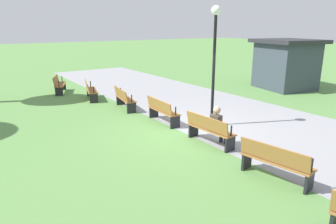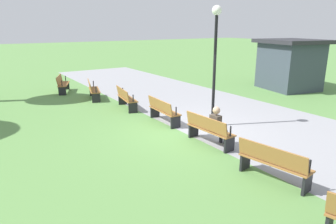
# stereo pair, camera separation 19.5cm
# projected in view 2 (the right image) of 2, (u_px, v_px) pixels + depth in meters

# --- Properties ---
(ground_plane) EXTENTS (120.00, 120.00, 0.00)m
(ground_plane) POSITION_uv_depth(u_px,v_px,m) (186.00, 132.00, 10.20)
(ground_plane) COLOR #5B8C47
(path_paving) EXTENTS (32.22, 5.62, 0.01)m
(path_paving) POSITION_uv_depth(u_px,v_px,m) (243.00, 119.00, 11.63)
(path_paving) COLOR #939399
(path_paving) RESTS_ON ground
(bench_0) EXTENTS (1.70, 1.05, 0.89)m
(bench_0) POSITION_uv_depth(u_px,v_px,m) (62.00, 84.00, 16.12)
(bench_0) COLOR #996633
(bench_0) RESTS_ON ground
(bench_1) EXTENTS (1.71, 0.90, 0.89)m
(bench_1) POSITION_uv_depth(u_px,v_px,m) (93.00, 90.00, 14.62)
(bench_1) COLOR #996633
(bench_1) RESTS_ON ground
(bench_2) EXTENTS (1.70, 0.73, 0.89)m
(bench_2) POSITION_uv_depth(u_px,v_px,m) (126.00, 98.00, 12.92)
(bench_2) COLOR #996633
(bench_2) RESTS_ON ground
(bench_3) EXTENTS (1.67, 0.56, 0.89)m
(bench_3) POSITION_uv_depth(u_px,v_px,m) (163.00, 110.00, 11.04)
(bench_3) COLOR #996633
(bench_3) RESTS_ON ground
(bench_4) EXTENTS (1.67, 0.56, 0.89)m
(bench_4) POSITION_uv_depth(u_px,v_px,m) (209.00, 129.00, 9.01)
(bench_4) COLOR #996633
(bench_4) RESTS_ON ground
(bench_5) EXTENTS (1.70, 0.73, 0.89)m
(bench_5) POSITION_uv_depth(u_px,v_px,m) (273.00, 162.00, 6.84)
(bench_5) COLOR #996633
(bench_5) RESTS_ON ground
(person_seated) EXTENTS (0.34, 0.53, 1.20)m
(person_seated) POSITION_uv_depth(u_px,v_px,m) (218.00, 125.00, 8.88)
(person_seated) COLOR #4C4238
(person_seated) RESTS_ON ground
(lamp_post) EXTENTS (0.32, 0.32, 4.06)m
(lamp_post) POSITION_uv_depth(u_px,v_px,m) (215.00, 45.00, 10.05)
(lamp_post) COLOR black
(lamp_post) RESTS_ON ground
(kiosk) EXTENTS (3.77, 3.56, 2.71)m
(kiosk) POSITION_uv_depth(u_px,v_px,m) (290.00, 64.00, 16.76)
(kiosk) COLOR #38424C
(kiosk) RESTS_ON ground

